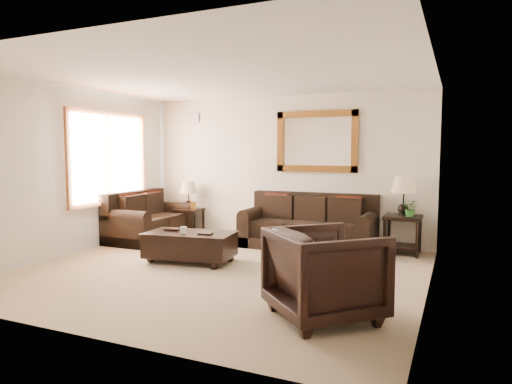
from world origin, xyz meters
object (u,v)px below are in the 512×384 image
at_px(sofa, 309,228).
at_px(armchair, 325,269).
at_px(end_table_right, 403,203).
at_px(coffee_table, 190,243).
at_px(end_table_left, 189,200).
at_px(loveseat, 148,222).

relative_size(sofa, armchair, 2.28).
distance_m(end_table_right, coffee_table, 3.48).
height_order(end_table_left, armchair, end_table_left).
relative_size(end_table_left, armchair, 1.08).
height_order(end_table_left, coffee_table, end_table_left).
height_order(loveseat, end_table_left, end_table_left).
bearing_deg(armchair, sofa, -24.12).
bearing_deg(loveseat, end_table_right, -80.95).
xyz_separation_m(loveseat, armchair, (4.16, -2.62, 0.16)).
distance_m(sofa, coffee_table, 2.19).
height_order(sofa, end_table_right, end_table_right).
relative_size(coffee_table, armchair, 1.41).
relative_size(sofa, loveseat, 1.39).
distance_m(sofa, armchair, 3.44).
relative_size(sofa, end_table_right, 1.79).
xyz_separation_m(sofa, coffee_table, (-1.32, -1.75, -0.06)).
relative_size(loveseat, armchair, 1.64).
relative_size(loveseat, end_table_right, 1.29).
height_order(loveseat, coffee_table, loveseat).
bearing_deg(loveseat, armchair, -122.21).
bearing_deg(armchair, end_table_right, -50.66).
bearing_deg(sofa, end_table_left, 176.34).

